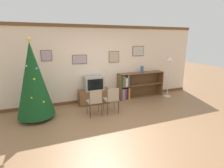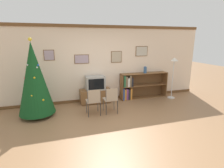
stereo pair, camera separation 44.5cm
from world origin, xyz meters
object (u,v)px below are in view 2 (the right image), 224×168
Objects in this scene: tv_console at (96,96)px; television at (95,83)px; folding_chair_left at (94,100)px; standing_lamp at (174,67)px; christmas_tree at (34,79)px; bookshelf at (136,86)px; folding_chair_right at (111,99)px; vase at (145,70)px.

television reaches higher than tv_console.
television is (0.00, -0.00, 0.49)m from tv_console.
standing_lamp is (3.20, 0.73, 0.73)m from folding_chair_left.
bookshelf is (3.47, 0.63, -0.65)m from christmas_tree.
bookshelf is at bearing 39.73° from folding_chair_right.
folding_chair_right is at bearing 0.00° from folding_chair_left.
folding_chair_right reaches higher than tv_console.
standing_lamp reaches higher than television.
folding_chair_left and folding_chair_right have the same top height.
television is 0.35× the size of bookshelf.
tv_console is 4.37× the size of vase.
bookshelf reaches higher than folding_chair_left.
folding_chair_right is at bearing -147.10° from vase.
standing_lamp reaches higher than vase.
christmas_tree is at bearing 163.49° from folding_chair_left.
folding_chair_left is 0.44× the size of bookshelf.
folding_chair_right is at bearing -75.65° from television.
bookshelf is (1.86, 1.10, 0.00)m from folding_chair_left.
standing_lamp is (2.93, -0.32, 0.95)m from tv_console.
tv_console is 0.69× the size of standing_lamp.
tv_console is 1.11m from folding_chair_right.
christmas_tree reaches higher than standing_lamp.
bookshelf is at bearing 175.77° from vase.
bookshelf is at bearing 2.00° from television.
standing_lamp is at bearing 12.88° from folding_chair_left.
folding_chair_right is 0.44× the size of bookshelf.
folding_chair_left is at bearing 180.00° from folding_chair_right.
television reaches higher than folding_chair_left.
tv_console is at bearing 104.31° from folding_chair_right.
folding_chair_left is 1.00× the size of folding_chair_right.
tv_console is 1.65× the size of television.
tv_console is (1.87, 0.58, -0.88)m from christmas_tree.
tv_console is 1.32× the size of folding_chair_right.
standing_lamp is at bearing -6.16° from television.
folding_chair_right is at bearing -12.52° from christmas_tree.
television is 1.11m from folding_chair_right.
bookshelf is 0.71m from vase.
folding_chair_left is at bearing -153.91° from vase.
vase is (3.80, 0.60, -0.03)m from christmas_tree.
folding_chair_right is at bearing -75.69° from tv_console.
vase is (1.94, 0.03, 0.36)m from television.
bookshelf is 7.50× the size of vase.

